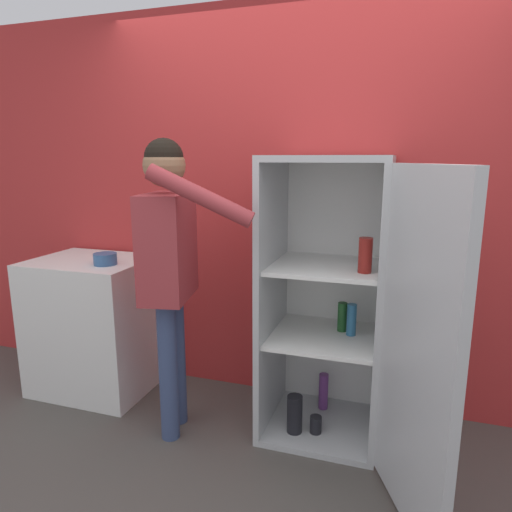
% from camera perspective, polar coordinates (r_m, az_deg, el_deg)
% --- Properties ---
extents(ground_plane, '(12.00, 12.00, 0.00)m').
position_cam_1_polar(ground_plane, '(2.57, -0.94, -26.46)').
color(ground_plane, '#4C4742').
extents(wall_back, '(7.00, 0.06, 2.55)m').
position_cam_1_polar(wall_back, '(2.97, 5.17, 5.75)').
color(wall_back, '#B72D2D').
rests_on(wall_back, ground_plane).
extents(refrigerator, '(0.97, 1.26, 1.62)m').
position_cam_1_polar(refrigerator, '(2.56, 10.79, -6.39)').
color(refrigerator, '#B7BABC').
rests_on(refrigerator, ground_plane).
extents(person, '(0.72, 0.55, 1.71)m').
position_cam_1_polar(person, '(2.58, -10.78, 0.61)').
color(person, '#384770').
rests_on(person, ground_plane).
extents(counter, '(0.78, 0.62, 0.93)m').
position_cam_1_polar(counter, '(3.41, -19.51, -8.06)').
color(counter, white).
rests_on(counter, ground_plane).
extents(bowl, '(0.15, 0.15, 0.07)m').
position_cam_1_polar(bowl, '(3.09, -18.33, -0.35)').
color(bowl, '#335B8E').
rests_on(bowl, counter).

